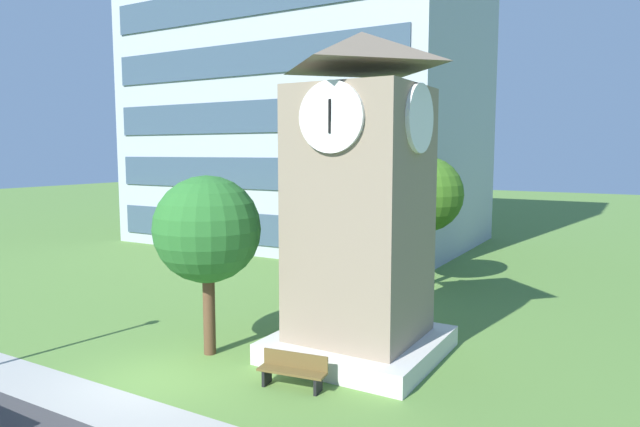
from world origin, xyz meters
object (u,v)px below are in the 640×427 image
(clock_tower, at_px, (360,216))
(tree_streetside, at_px, (425,195))
(park_bench, at_px, (293,370))
(tree_by_building, at_px, (207,230))

(clock_tower, height_order, tree_streetside, clock_tower)
(clock_tower, bearing_deg, tree_streetside, 97.91)
(park_bench, distance_m, tree_by_building, 4.84)
(tree_by_building, height_order, tree_streetside, tree_streetside)
(clock_tower, xyz_separation_m, park_bench, (-0.43, -2.98, -3.69))
(clock_tower, relative_size, tree_by_building, 1.75)
(tree_by_building, bearing_deg, clock_tower, 29.41)
(tree_by_building, bearing_deg, park_bench, -12.71)
(park_bench, relative_size, tree_streetside, 0.32)
(clock_tower, bearing_deg, park_bench, -98.15)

